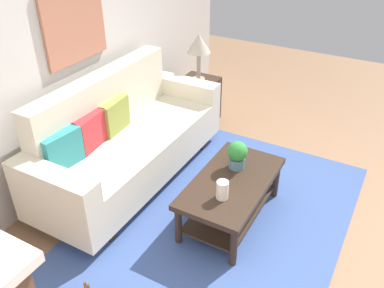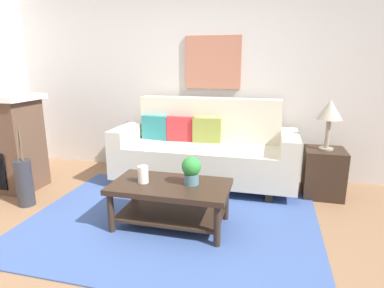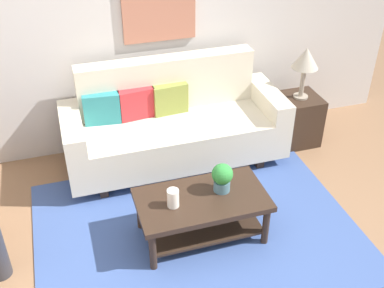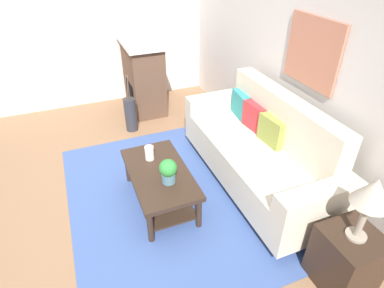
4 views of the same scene
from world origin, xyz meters
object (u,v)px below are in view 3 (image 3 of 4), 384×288
table_lamp (306,60)px  tabletop_vase (173,198)px  potted_plant_tabletop (222,177)px  coffee_table (202,208)px  throw_pillow_crimson (137,104)px  couch (174,126)px  throw_pillow_teal (102,109)px  framed_painting (159,8)px  throw_pillow_olive (170,99)px  side_table (297,119)px

table_lamp → tabletop_vase: bearing=-146.4°
potted_plant_tabletop → coffee_table: bearing=-167.2°
throw_pillow_crimson → table_lamp: (1.77, -0.17, 0.31)m
couch → throw_pillow_teal: bearing=169.8°
throw_pillow_teal → tabletop_vase: bearing=-74.6°
coffee_table → framed_painting: framed_painting is taller
throw_pillow_olive → throw_pillow_crimson: bearing=180.0°
throw_pillow_olive → potted_plant_tabletop: size_ratio=1.37×
throw_pillow_crimson → throw_pillow_olive: bearing=0.0°
couch → coffee_table: 1.19m
side_table → couch: bearing=178.4°
potted_plant_tabletop → side_table: 1.73m
couch → potted_plant_tabletop: size_ratio=8.56×
throw_pillow_olive → side_table: throw_pillow_olive is taller
throw_pillow_olive → framed_painting: 0.91m
couch → table_lamp: size_ratio=3.93×
tabletop_vase → framed_painting: bearing=78.7°
potted_plant_tabletop → side_table: (1.31, 1.10, -0.29)m
coffee_table → table_lamp: (1.50, 1.14, 0.68)m
coffee_table → side_table: (1.50, 1.14, -0.03)m
couch → potted_plant_tabletop: (0.11, -1.13, 0.14)m
throw_pillow_olive → coffee_table: throw_pillow_olive is taller
coffee_table → tabletop_vase: bearing=-173.8°
throw_pillow_crimson → table_lamp: size_ratio=0.63×
tabletop_vase → side_table: size_ratio=0.29×
throw_pillow_olive → framed_painting: framed_painting is taller
couch → tabletop_vase: couch is taller
throw_pillow_teal → framed_painting: size_ratio=0.48×
tabletop_vase → side_table: (1.76, 1.17, -0.23)m
potted_plant_tabletop → table_lamp: size_ratio=0.46×
throw_pillow_olive → tabletop_vase: (-0.33, -1.33, -0.17)m
throw_pillow_crimson → tabletop_vase: bearing=-89.3°
side_table → framed_painting: bearing=160.4°
potted_plant_tabletop → tabletop_vase: bearing=-170.9°
throw_pillow_crimson → coffee_table: throw_pillow_crimson is taller
throw_pillow_teal → potted_plant_tabletop: size_ratio=1.37×
throw_pillow_crimson → framed_painting: 0.98m
couch → throw_pillow_crimson: couch is taller
throw_pillow_teal → side_table: bearing=-4.5°
throw_pillow_teal → throw_pillow_crimson: same height
throw_pillow_teal → throw_pillow_olive: size_ratio=1.00×
potted_plant_tabletop → framed_painting: bearing=94.0°
coffee_table → table_lamp: size_ratio=1.93×
couch → throw_pillow_olive: (0.00, 0.13, 0.25)m
table_lamp → potted_plant_tabletop: bearing=-140.1°
throw_pillow_crimson → coffee_table: bearing=-78.2°
throw_pillow_teal → potted_plant_tabletop: throw_pillow_teal is taller
throw_pillow_crimson → table_lamp: bearing=-5.3°
framed_painting → tabletop_vase: bearing=-101.3°
couch → side_table: size_ratio=4.01×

